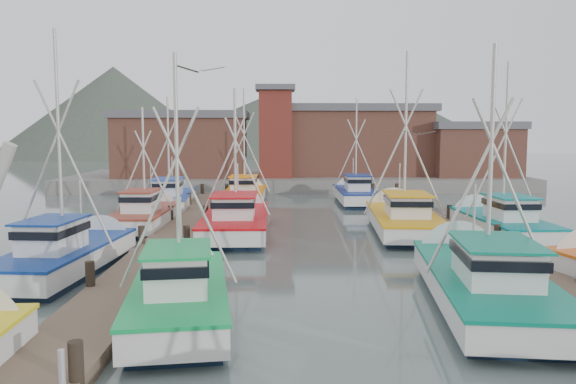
{
  "coord_description": "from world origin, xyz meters",
  "views": [
    {
      "loc": [
        -2.05,
        -19.78,
        5.27
      ],
      "look_at": [
        -1.45,
        5.95,
        2.6
      ],
      "focal_mm": 35.0,
      "sensor_mm": 36.0,
      "label": 1
    }
  ],
  "objects_px": {
    "boat_8": "(237,220)",
    "boat_4": "(181,292)",
    "lookout_tower": "(275,131)",
    "boat_12": "(245,195)"
  },
  "relations": [
    {
      "from": "boat_8",
      "to": "boat_4",
      "type": "bearing_deg",
      "value": -93.46
    },
    {
      "from": "lookout_tower",
      "to": "boat_8",
      "type": "relative_size",
      "value": 0.82
    },
    {
      "from": "lookout_tower",
      "to": "boat_8",
      "type": "height_order",
      "value": "lookout_tower"
    },
    {
      "from": "lookout_tower",
      "to": "boat_12",
      "type": "bearing_deg",
      "value": -102.07
    },
    {
      "from": "boat_12",
      "to": "boat_4",
      "type": "bearing_deg",
      "value": -90.24
    },
    {
      "from": "boat_4",
      "to": "boat_12",
      "type": "xyz_separation_m",
      "value": [
        0.52,
        25.98,
        0.0
      ]
    },
    {
      "from": "boat_12",
      "to": "lookout_tower",
      "type": "bearing_deg",
      "value": 78.85
    },
    {
      "from": "lookout_tower",
      "to": "boat_8",
      "type": "xyz_separation_m",
      "value": [
        -2.1,
        -23.02,
        -4.87
      ]
    },
    {
      "from": "boat_4",
      "to": "boat_8",
      "type": "height_order",
      "value": "boat_8"
    },
    {
      "from": "boat_12",
      "to": "boat_8",
      "type": "bearing_deg",
      "value": -88.16
    }
  ]
}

